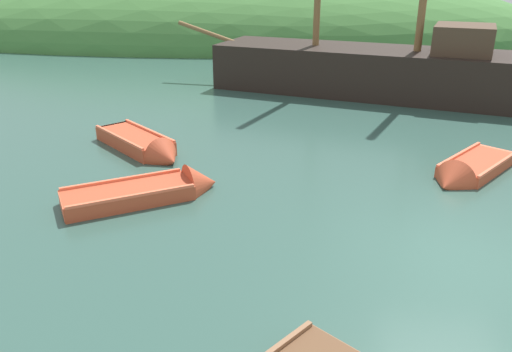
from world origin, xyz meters
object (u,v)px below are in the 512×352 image
(sailing_ship, at_px, (370,76))
(rowboat_portside, at_px, (144,147))
(rowboat_far, at_px, (154,193))
(rowboat_near_dock, at_px, (468,173))

(sailing_ship, bearing_deg, rowboat_portside, 64.66)
(sailing_ship, relative_size, rowboat_far, 4.10)
(rowboat_portside, bearing_deg, rowboat_near_dock, 37.21)
(rowboat_near_dock, relative_size, rowboat_portside, 0.96)
(rowboat_portside, height_order, rowboat_far, rowboat_far)
(sailing_ship, distance_m, rowboat_near_dock, 9.44)
(sailing_ship, height_order, rowboat_near_dock, sailing_ship)
(rowboat_near_dock, bearing_deg, rowboat_portside, -57.49)
(rowboat_near_dock, relative_size, rowboat_far, 0.87)
(rowboat_portside, bearing_deg, sailing_ship, 91.23)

